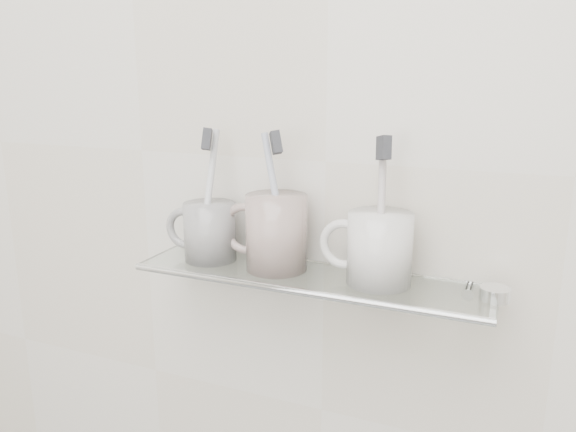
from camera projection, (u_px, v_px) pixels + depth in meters
The scene contains 18 objects.
wall_back at pixel (326, 162), 0.80m from camera, with size 2.50×2.50×0.00m, color silver.
shelf_glass at pixel (309, 277), 0.78m from camera, with size 0.50×0.12×0.01m, color silver.
shelf_rail at pixel (294, 291), 0.73m from camera, with size 0.01×0.01×0.50m, color silver.
bracket_left at pixel (198, 257), 0.91m from camera, with size 0.02×0.02×0.03m, color silver.
bracket_right at pixel (469, 295), 0.75m from camera, with size 0.02×0.02×0.03m, color silver.
mug_left at pixel (210, 232), 0.84m from camera, with size 0.08×0.08×0.09m, color white.
mug_left_handle at pixel (185, 228), 0.85m from camera, with size 0.06×0.06×0.01m, color white.
toothbrush_left at pixel (209, 194), 0.82m from camera, with size 0.01×0.01×0.19m, color silver.
bristles_left at pixel (207, 139), 0.80m from camera, with size 0.01×0.02×0.03m, color #303237.
mug_center at pixel (276, 232), 0.79m from camera, with size 0.09×0.09×0.11m, color silver.
mug_center_handle at pixel (245, 229), 0.81m from camera, with size 0.08×0.08×0.01m, color silver.
toothbrush_center at pixel (276, 200), 0.78m from camera, with size 0.01×0.01×0.19m, color #9AA5C0.
bristles_center at pixel (276, 143), 0.76m from camera, with size 0.01×0.02×0.03m, color #303237.
mug_right at pixel (380, 249), 0.74m from camera, with size 0.09×0.09×0.10m, color white.
mug_right_handle at pixel (344, 244), 0.76m from camera, with size 0.07×0.07×0.01m, color white.
toothbrush_right at pixel (381, 210), 0.73m from camera, with size 0.01×0.01×0.19m, color #BEAAA3.
bristles_right at pixel (384, 148), 0.71m from camera, with size 0.01×0.02×0.03m, color #303237.
chrome_cap at pixel (495, 294), 0.69m from camera, with size 0.04×0.04×0.02m, color silver.
Camera 1 is at (0.26, 0.35, 1.37)m, focal length 35.00 mm.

